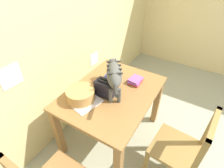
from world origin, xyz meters
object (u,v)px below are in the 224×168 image
object	(u,v)px
coffee_mug	(113,74)
wooden_chair_far	(180,149)
book_stack	(135,81)
toaster	(105,88)
dining_table	(112,98)
wicker_basket	(81,95)
magazine	(86,103)
cat	(114,74)
saucer_bowl	(113,78)

from	to	relation	value
coffee_mug	wooden_chair_far	size ratio (longest dim) A/B	0.13
book_stack	toaster	size ratio (longest dim) A/B	0.87
dining_table	wicker_basket	xyz separation A→B (m)	(-0.27, 0.20, 0.16)
book_stack	toaster	bearing A→B (deg)	153.43
dining_table	magazine	world-z (taller)	magazine
wicker_basket	wooden_chair_far	size ratio (longest dim) A/B	0.31
cat	wooden_chair_far	world-z (taller)	cat
book_stack	cat	bearing A→B (deg)	153.97
dining_table	magazine	xyz separation A→B (m)	(-0.28, 0.13, 0.10)
coffee_mug	magazine	distance (m)	0.49
dining_table	saucer_bowl	world-z (taller)	saucer_bowl
saucer_bowl	toaster	xyz separation A→B (m)	(-0.28, -0.08, 0.07)
coffee_mug	wicker_basket	xyz separation A→B (m)	(-0.47, 0.09, -0.01)
dining_table	wicker_basket	distance (m)	0.37
book_stack	dining_table	bearing A→B (deg)	151.90
toaster	wooden_chair_far	size ratio (longest dim) A/B	0.22
dining_table	wooden_chair_far	world-z (taller)	wooden_chair_far
toaster	wooden_chair_far	bearing A→B (deg)	-90.97
dining_table	book_stack	xyz separation A→B (m)	(0.27, -0.15, 0.12)
coffee_mug	magazine	size ratio (longest dim) A/B	0.43
coffee_mug	magazine	bearing A→B (deg)	177.74
dining_table	toaster	size ratio (longest dim) A/B	5.64
book_stack	wicker_basket	distance (m)	0.64
cat	saucer_bowl	bearing A→B (deg)	90.00
magazine	wooden_chair_far	bearing A→B (deg)	-66.04
coffee_mug	toaster	size ratio (longest dim) A/B	0.61
dining_table	wooden_chair_far	distance (m)	0.84
cat	toaster	xyz separation A→B (m)	(-0.09, 0.05, -0.14)
book_stack	wicker_basket	size ratio (longest dim) A/B	0.62
cat	toaster	size ratio (longest dim) A/B	2.88
cat	coffee_mug	xyz separation A→B (m)	(0.19, 0.13, -0.16)
dining_table	cat	xyz separation A→B (m)	(0.01, -0.02, 0.32)
wooden_chair_far	wicker_basket	bearing A→B (deg)	104.32
dining_table	saucer_bowl	distance (m)	0.25
saucer_bowl	wicker_basket	xyz separation A→B (m)	(-0.46, 0.09, 0.04)
dining_table	saucer_bowl	bearing A→B (deg)	29.15
dining_table	book_stack	bearing A→B (deg)	-28.10
book_stack	wooden_chair_far	size ratio (longest dim) A/B	0.19
wooden_chair_far	dining_table	bearing A→B (deg)	87.93
cat	saucer_bowl	size ratio (longest dim) A/B	2.90
dining_table	book_stack	size ratio (longest dim) A/B	6.49
wicker_basket	toaster	distance (m)	0.25
book_stack	saucer_bowl	bearing A→B (deg)	107.00
wicker_basket	toaster	xyz separation A→B (m)	(0.18, -0.17, 0.02)
book_stack	wooden_chair_far	distance (m)	0.82
saucer_bowl	magazine	distance (m)	0.48
wicker_basket	wooden_chair_far	distance (m)	1.08
coffee_mug	toaster	bearing A→B (deg)	-164.84
cat	coffee_mug	size ratio (longest dim) A/B	4.73
saucer_bowl	toaster	world-z (taller)	toaster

